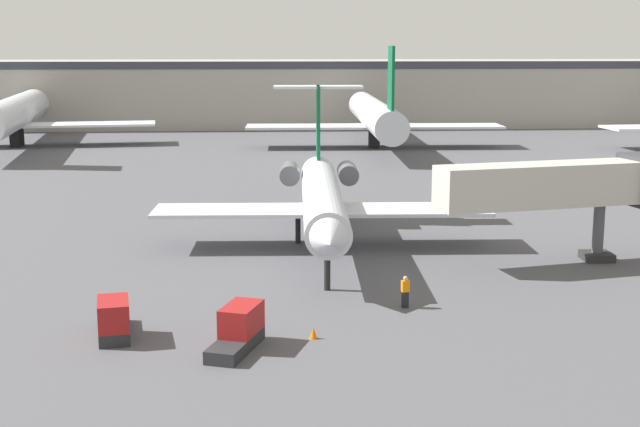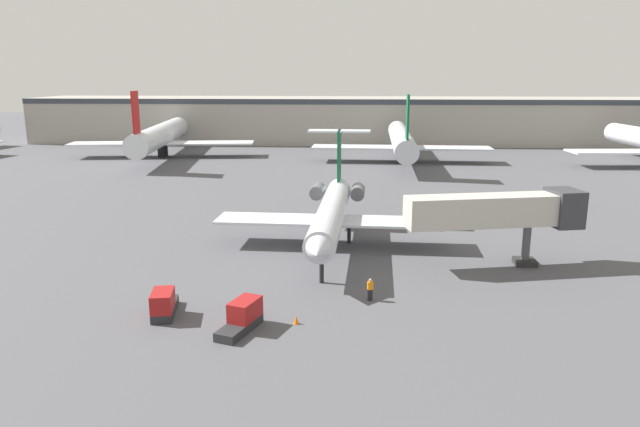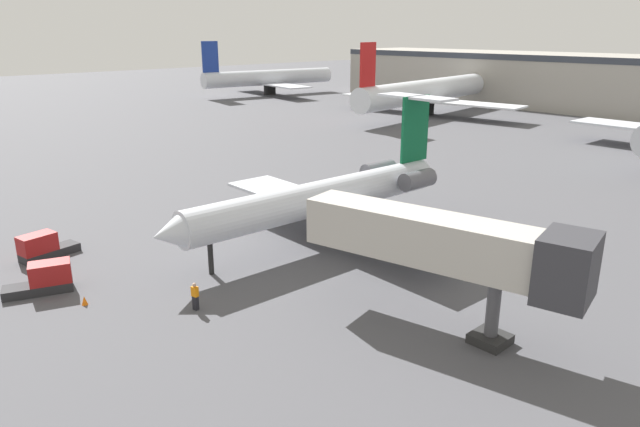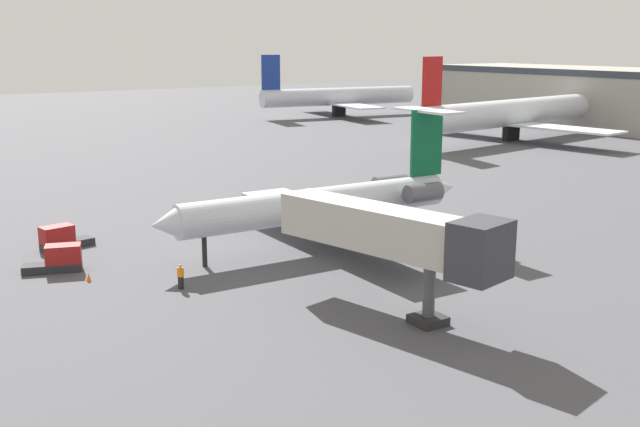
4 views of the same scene
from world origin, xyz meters
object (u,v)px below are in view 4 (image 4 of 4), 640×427
Objects in this scene: regional_jet at (329,202)px; ground_crew_marshaller at (181,276)px; traffic_cone_near at (89,277)px; parked_airliner_west_end at (338,97)px; baggage_tug_trailing at (62,239)px; parked_airliner_west_mid at (511,113)px; baggage_tug_lead at (59,260)px; jet_bridge at (400,235)px.

regional_jet reaches higher than ground_crew_marshaller.
parked_airliner_west_end is at bearing 136.61° from traffic_cone_near.
regional_jet is 6.54× the size of baggage_tug_trailing.
ground_crew_marshaller is 0.05× the size of parked_airliner_west_end.
regional_jet is 0.77× the size of parked_airliner_west_end.
ground_crew_marshaller is at bearing 14.74° from baggage_tug_trailing.
parked_airliner_west_end is 48.80m from parked_airliner_west_mid.
traffic_cone_near is at bearing 16.98° from baggage_tug_lead.
baggage_tug_lead reaches higher than ground_crew_marshaller.
regional_jet reaches higher than baggage_tug_trailing.
jet_bridge is at bearing 35.62° from baggage_tug_lead.
parked_airliner_west_mid is at bearing 118.32° from ground_crew_marshaller.
traffic_cone_near is at bearing -141.31° from jet_bridge.
ground_crew_marshaller is 10.10m from baggage_tug_lead.
baggage_tug_lead is at bearing -17.23° from baggage_tug_trailing.
ground_crew_marshaller is (-11.60, -8.77, -4.05)m from jet_bridge.
regional_jet is 21.04m from baggage_tug_trailing.
baggage_tug_trailing is at bearing 175.23° from traffic_cone_near.
jet_bridge is at bearing -33.34° from parked_airliner_west_end.
baggage_tug_trailing is at bearing 162.77° from baggage_tug_lead.
jet_bridge reaches higher than ground_crew_marshaller.
baggage_tug_trailing is 9.30m from traffic_cone_near.
jet_bridge is at bearing -51.87° from parked_airliner_west_mid.
ground_crew_marshaller is at bearing 33.46° from baggage_tug_lead.
parked_airliner_west_end reaches higher than regional_jet.
ground_crew_marshaller is at bearing 42.08° from traffic_cone_near.
baggage_tug_trailing is at bearing -46.44° from parked_airliner_west_end.
parked_airliner_west_end is at bearing 146.66° from jet_bridge.
baggage_tug_trailing is (-5.84, 1.81, 0.00)m from baggage_tug_lead.
ground_crew_marshaller is at bearing -61.68° from parked_airliner_west_mid.
parked_airliner_west_mid is (-35.49, 79.67, 4.16)m from traffic_cone_near.
ground_crew_marshaller is 0.04× the size of parked_airliner_west_mid.
jet_bridge is 0.35× the size of parked_airliner_west_mid.
regional_jet is at bearing -35.43° from parked_airliner_west_end.
baggage_tug_lead is 1.01× the size of baggage_tug_trailing.
baggage_tug_lead is (-20.02, -14.34, -4.07)m from jet_bridge.
parked_airliner_west_mid is at bearing 108.39° from baggage_tug_trailing.
ground_crew_marshaller is at bearing -142.89° from jet_bridge.
regional_jet reaches higher than jet_bridge.
ground_crew_marshaller is at bearing -76.32° from regional_jet.
jet_bridge is at bearing 38.69° from traffic_cone_near.
parked_airliner_west_mid is at bearing 111.67° from baggage_tug_lead.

